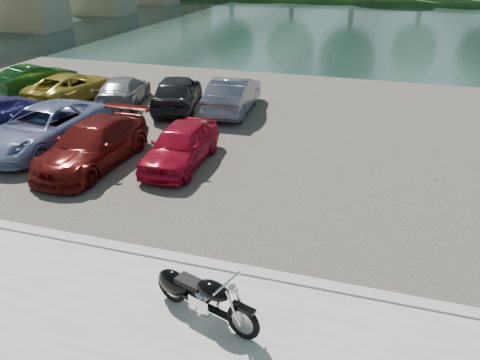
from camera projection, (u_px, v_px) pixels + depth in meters
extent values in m
plane|color=#595447|center=(205.00, 340.00, 8.26)|extent=(200.00, 200.00, 0.00)
cube|color=#ADAAA3|center=(239.00, 271.00, 9.95)|extent=(60.00, 0.30, 0.14)
cube|color=#3E3932|center=(309.00, 133.00, 17.70)|extent=(60.00, 18.00, 0.04)
cube|color=#1B312C|center=(362.00, 27.00, 42.62)|extent=(120.00, 40.00, 0.00)
torus|color=black|center=(243.00, 322.00, 8.05)|extent=(0.68, 0.32, 0.68)
torus|color=black|center=(172.00, 286.00, 8.90)|extent=(0.68, 0.32, 0.68)
cylinder|color=#B2B2B7|center=(243.00, 322.00, 8.05)|extent=(0.46, 0.20, 0.46)
cylinder|color=#B2B2B7|center=(172.00, 286.00, 8.90)|extent=(0.46, 0.20, 0.46)
cylinder|color=silver|center=(233.00, 308.00, 7.91)|extent=(0.32, 0.15, 0.63)
cylinder|color=silver|center=(240.00, 302.00, 8.06)|extent=(0.32, 0.15, 0.63)
cylinder|color=silver|center=(227.00, 283.00, 7.92)|extent=(0.27, 0.72, 0.04)
sphere|color=silver|center=(232.00, 289.00, 7.90)|extent=(0.20, 0.20, 0.16)
sphere|color=silver|center=(235.00, 290.00, 7.86)|extent=(0.14, 0.14, 0.11)
cube|color=black|center=(243.00, 308.00, 7.91)|extent=(0.47, 0.27, 0.06)
cube|color=black|center=(206.00, 306.00, 8.50)|extent=(1.17, 0.47, 0.08)
cube|color=silver|center=(204.00, 302.00, 8.50)|extent=(0.53, 0.44, 0.34)
cylinder|color=silver|center=(208.00, 295.00, 8.36)|extent=(0.29, 0.25, 0.27)
cylinder|color=silver|center=(199.00, 291.00, 8.46)|extent=(0.29, 0.25, 0.27)
ellipsoid|color=black|center=(213.00, 290.00, 8.22)|extent=(0.76, 0.55, 0.32)
cube|color=black|center=(190.00, 282.00, 8.52)|extent=(0.61, 0.44, 0.10)
ellipsoid|color=black|center=(174.00, 282.00, 8.82)|extent=(0.80, 0.55, 0.50)
cube|color=black|center=(172.00, 284.00, 8.88)|extent=(0.44, 0.30, 0.30)
cylinder|color=silver|center=(197.00, 296.00, 8.83)|extent=(1.07, 0.43, 0.09)
cylinder|color=silver|center=(197.00, 293.00, 8.79)|extent=(1.07, 0.43, 0.09)
cylinder|color=#B2B2B7|center=(194.00, 315.00, 8.51)|extent=(0.07, 0.14, 0.22)
imported|color=#7983B1|center=(44.00, 127.00, 16.05)|extent=(2.69, 5.27, 1.43)
imported|color=#5B0E0D|center=(93.00, 144.00, 14.72)|extent=(2.02, 4.75, 1.37)
imported|color=#AA0B25|center=(181.00, 145.00, 14.74)|extent=(1.66, 3.93, 1.33)
imported|color=#103D15|center=(36.00, 78.00, 22.52)|extent=(2.49, 4.20, 1.31)
imported|color=#A18B25|center=(72.00, 87.00, 21.26)|extent=(2.63, 4.74, 1.25)
imported|color=gray|center=(123.00, 90.00, 20.77)|extent=(2.74, 4.51, 1.22)
imported|color=black|center=(177.00, 92.00, 20.04)|extent=(2.77, 4.65, 1.48)
imported|color=slate|center=(233.00, 94.00, 19.71)|extent=(1.83, 4.52, 1.46)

